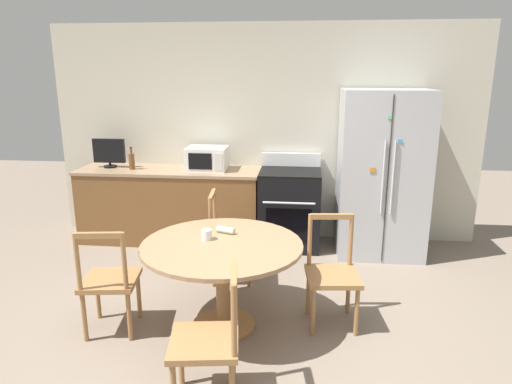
{
  "coord_description": "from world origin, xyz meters",
  "views": [
    {
      "loc": [
        0.5,
        -2.94,
        2.04
      ],
      "look_at": [
        0.06,
        1.15,
        0.95
      ],
      "focal_mm": 32.0,
      "sensor_mm": 36.0,
      "label": 1
    }
  ],
  "objects_px": {
    "refrigerator": "(382,173)",
    "dining_chair_left": "(109,281)",
    "oven_range": "(290,208)",
    "dining_chair_near": "(209,341)",
    "counter_bottle": "(132,161)",
    "candle_glass": "(207,235)",
    "countertop_tv": "(109,152)",
    "dining_chair_right": "(332,274)",
    "microwave": "(207,158)",
    "dining_chair_far": "(229,238)"
  },
  "relations": [
    {
      "from": "counter_bottle",
      "to": "dining_chair_right",
      "type": "distance_m",
      "value": 2.93
    },
    {
      "from": "microwave",
      "to": "countertop_tv",
      "type": "xyz_separation_m",
      "value": [
        -1.22,
        0.01,
        0.05
      ]
    },
    {
      "from": "microwave",
      "to": "candle_glass",
      "type": "relative_size",
      "value": 5.61
    },
    {
      "from": "refrigerator",
      "to": "dining_chair_right",
      "type": "xyz_separation_m",
      "value": [
        -0.62,
        -1.66,
        -0.49
      ]
    },
    {
      "from": "oven_range",
      "to": "dining_chair_right",
      "type": "relative_size",
      "value": 1.2
    },
    {
      "from": "oven_range",
      "to": "refrigerator",
      "type": "bearing_deg",
      "value": -3.99
    },
    {
      "from": "countertop_tv",
      "to": "dining_chair_right",
      "type": "height_order",
      "value": "countertop_tv"
    },
    {
      "from": "refrigerator",
      "to": "countertop_tv",
      "type": "xyz_separation_m",
      "value": [
        -3.24,
        0.14,
        0.16
      ]
    },
    {
      "from": "dining_chair_left",
      "to": "refrigerator",
      "type": "bearing_deg",
      "value": 31.7
    },
    {
      "from": "microwave",
      "to": "dining_chair_left",
      "type": "relative_size",
      "value": 0.52
    },
    {
      "from": "counter_bottle",
      "to": "dining_chair_near",
      "type": "xyz_separation_m",
      "value": [
        1.5,
        -2.76,
        -0.57
      ]
    },
    {
      "from": "counter_bottle",
      "to": "candle_glass",
      "type": "relative_size",
      "value": 3.2
    },
    {
      "from": "oven_range",
      "to": "dining_chair_far",
      "type": "bearing_deg",
      "value": -119.43
    },
    {
      "from": "refrigerator",
      "to": "countertop_tv",
      "type": "height_order",
      "value": "refrigerator"
    },
    {
      "from": "oven_range",
      "to": "dining_chair_left",
      "type": "distance_m",
      "value": 2.45
    },
    {
      "from": "microwave",
      "to": "dining_chair_left",
      "type": "height_order",
      "value": "microwave"
    },
    {
      "from": "countertop_tv",
      "to": "dining_chair_right",
      "type": "bearing_deg",
      "value": -34.44
    },
    {
      "from": "dining_chair_far",
      "to": "candle_glass",
      "type": "distance_m",
      "value": 0.88
    },
    {
      "from": "dining_chair_right",
      "to": "dining_chair_far",
      "type": "height_order",
      "value": "same"
    },
    {
      "from": "oven_range",
      "to": "dining_chair_near",
      "type": "xyz_separation_m",
      "value": [
        -0.4,
        -2.78,
        -0.03
      ]
    },
    {
      "from": "oven_range",
      "to": "dining_chair_near",
      "type": "relative_size",
      "value": 1.2
    },
    {
      "from": "refrigerator",
      "to": "microwave",
      "type": "xyz_separation_m",
      "value": [
        -2.02,
        0.13,
        0.11
      ]
    },
    {
      "from": "refrigerator",
      "to": "dining_chair_right",
      "type": "distance_m",
      "value": 1.84
    },
    {
      "from": "refrigerator",
      "to": "dining_chair_left",
      "type": "bearing_deg",
      "value": -140.35
    },
    {
      "from": "oven_range",
      "to": "dining_chair_far",
      "type": "distance_m",
      "value": 1.15
    },
    {
      "from": "microwave",
      "to": "candle_glass",
      "type": "distance_m",
      "value": 1.93
    },
    {
      "from": "dining_chair_left",
      "to": "candle_glass",
      "type": "relative_size",
      "value": 10.69
    },
    {
      "from": "dining_chair_near",
      "to": "dining_chair_right",
      "type": "bearing_deg",
      "value": -45.64
    },
    {
      "from": "counter_bottle",
      "to": "dining_chair_left",
      "type": "bearing_deg",
      "value": -74.88
    },
    {
      "from": "microwave",
      "to": "dining_chair_far",
      "type": "distance_m",
      "value": 1.29
    },
    {
      "from": "oven_range",
      "to": "candle_glass",
      "type": "distance_m",
      "value": 1.94
    },
    {
      "from": "dining_chair_right",
      "to": "dining_chair_left",
      "type": "xyz_separation_m",
      "value": [
        -1.76,
        -0.32,
        0.0
      ]
    },
    {
      "from": "refrigerator",
      "to": "dining_chair_left",
      "type": "height_order",
      "value": "refrigerator"
    },
    {
      "from": "dining_chair_left",
      "to": "candle_glass",
      "type": "bearing_deg",
      "value": 9.09
    },
    {
      "from": "dining_chair_right",
      "to": "dining_chair_left",
      "type": "relative_size",
      "value": 1.0
    },
    {
      "from": "refrigerator",
      "to": "dining_chair_right",
      "type": "relative_size",
      "value": 2.06
    },
    {
      "from": "dining_chair_left",
      "to": "dining_chair_right",
      "type": "bearing_deg",
      "value": 2.26
    },
    {
      "from": "refrigerator",
      "to": "counter_bottle",
      "type": "height_order",
      "value": "refrigerator"
    },
    {
      "from": "dining_chair_right",
      "to": "dining_chair_near",
      "type": "relative_size",
      "value": 1.0
    },
    {
      "from": "refrigerator",
      "to": "dining_chair_far",
      "type": "bearing_deg",
      "value": -149.71
    },
    {
      "from": "microwave",
      "to": "counter_bottle",
      "type": "relative_size",
      "value": 1.75
    },
    {
      "from": "dining_chair_left",
      "to": "oven_range",
      "type": "bearing_deg",
      "value": 48.56
    },
    {
      "from": "counter_bottle",
      "to": "candle_glass",
      "type": "bearing_deg",
      "value": -54.35
    },
    {
      "from": "oven_range",
      "to": "dining_chair_left",
      "type": "xyz_separation_m",
      "value": [
        -1.35,
        -2.05,
        -0.03
      ]
    },
    {
      "from": "dining_chair_far",
      "to": "dining_chair_left",
      "type": "height_order",
      "value": "same"
    },
    {
      "from": "microwave",
      "to": "countertop_tv",
      "type": "height_order",
      "value": "countertop_tv"
    },
    {
      "from": "dining_chair_right",
      "to": "dining_chair_left",
      "type": "distance_m",
      "value": 1.79
    },
    {
      "from": "countertop_tv",
      "to": "refrigerator",
      "type": "bearing_deg",
      "value": -2.47
    },
    {
      "from": "dining_chair_right",
      "to": "dining_chair_near",
      "type": "distance_m",
      "value": 1.32
    },
    {
      "from": "oven_range",
      "to": "countertop_tv",
      "type": "xyz_separation_m",
      "value": [
        -2.21,
        0.07,
        0.62
      ]
    }
  ]
}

